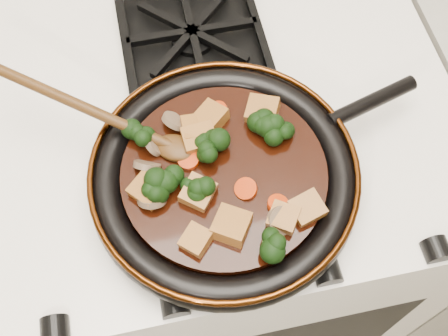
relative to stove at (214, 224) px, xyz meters
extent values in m
cube|color=white|center=(0.00, 0.00, 0.00)|extent=(0.76, 0.60, 0.90)
cylinder|color=black|center=(-0.01, -0.14, 0.48)|extent=(0.33, 0.33, 0.01)
torus|color=black|center=(-0.01, -0.14, 0.49)|extent=(0.36, 0.36, 0.04)
torus|color=#431F09|center=(-0.01, -0.14, 0.51)|extent=(0.36, 0.36, 0.01)
cylinder|color=black|center=(0.22, -0.07, 0.51)|extent=(0.14, 0.06, 0.02)
cylinder|color=black|center=(-0.01, -0.14, 0.50)|extent=(0.27, 0.27, 0.02)
cube|color=brown|center=(-0.05, -0.16, 0.52)|extent=(0.05, 0.06, 0.03)
cube|color=brown|center=(-0.03, -0.07, 0.52)|extent=(0.04, 0.04, 0.03)
cube|color=brown|center=(-0.06, -0.22, 0.52)|extent=(0.05, 0.05, 0.02)
cube|color=brown|center=(-0.11, -0.15, 0.52)|extent=(0.06, 0.05, 0.03)
cube|color=brown|center=(-0.03, -0.09, 0.52)|extent=(0.05, 0.04, 0.03)
cube|color=brown|center=(0.08, -0.21, 0.52)|extent=(0.05, 0.05, 0.03)
cube|color=brown|center=(0.05, -0.22, 0.52)|extent=(0.05, 0.05, 0.02)
cube|color=brown|center=(-0.01, -0.05, 0.52)|extent=(0.06, 0.05, 0.03)
cube|color=brown|center=(-0.01, -0.21, 0.52)|extent=(0.06, 0.06, 0.03)
cube|color=brown|center=(0.06, -0.06, 0.52)|extent=(0.06, 0.05, 0.03)
cylinder|color=#B72C05|center=(0.02, -0.17, 0.51)|extent=(0.03, 0.03, 0.02)
cylinder|color=#B72C05|center=(0.05, -0.20, 0.51)|extent=(0.03, 0.03, 0.01)
cylinder|color=#B72C05|center=(-0.05, -0.11, 0.51)|extent=(0.03, 0.03, 0.01)
cylinder|color=#B72C05|center=(0.01, -0.04, 0.51)|extent=(0.03, 0.03, 0.02)
cylinder|color=brown|center=(-0.10, -0.11, 0.52)|extent=(0.04, 0.04, 0.03)
cylinder|color=brown|center=(0.05, -0.22, 0.52)|extent=(0.05, 0.05, 0.03)
cylinder|color=brown|center=(-0.06, -0.05, 0.52)|extent=(0.05, 0.05, 0.03)
cylinder|color=brown|center=(-0.10, -0.16, 0.52)|extent=(0.04, 0.04, 0.03)
cylinder|color=brown|center=(-0.09, -0.08, 0.52)|extent=(0.03, 0.04, 0.03)
ellipsoid|color=#42260E|center=(-0.06, -0.09, 0.51)|extent=(0.07, 0.06, 0.02)
cylinder|color=#42260E|center=(-0.17, -0.02, 0.55)|extent=(0.02, 0.02, 0.27)
camera|label=1|loc=(-0.08, -0.47, 1.16)|focal=45.00mm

